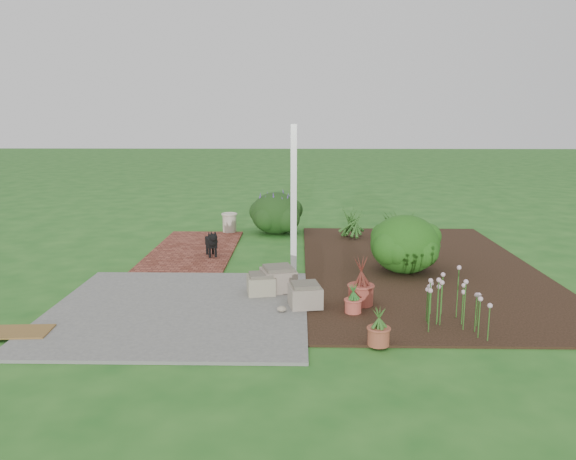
{
  "coord_description": "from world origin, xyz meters",
  "views": [
    {
      "loc": [
        0.4,
        -9.07,
        2.59
      ],
      "look_at": [
        0.2,
        0.4,
        0.7
      ],
      "focal_mm": 35.0,
      "sensor_mm": 36.0,
      "label": 1
    }
  ],
  "objects_px": {
    "cream_ceramic_urn": "(229,223)",
    "stone_trough_near": "(305,296)",
    "evergreen_shrub": "(405,242)",
    "black_dog": "(212,242)"
  },
  "relations": [
    {
      "from": "stone_trough_near",
      "to": "cream_ceramic_urn",
      "type": "distance_m",
      "value": 5.41
    },
    {
      "from": "stone_trough_near",
      "to": "evergreen_shrub",
      "type": "bearing_deg",
      "value": 48.09
    },
    {
      "from": "cream_ceramic_urn",
      "to": "evergreen_shrub",
      "type": "xyz_separation_m",
      "value": [
        3.39,
        -3.24,
        0.28
      ]
    },
    {
      "from": "black_dog",
      "to": "evergreen_shrub",
      "type": "relative_size",
      "value": 0.45
    },
    {
      "from": "black_dog",
      "to": "cream_ceramic_urn",
      "type": "relative_size",
      "value": 1.27
    },
    {
      "from": "cream_ceramic_urn",
      "to": "stone_trough_near",
      "type": "bearing_deg",
      "value": -71.91
    },
    {
      "from": "cream_ceramic_urn",
      "to": "evergreen_shrub",
      "type": "distance_m",
      "value": 4.7
    },
    {
      "from": "black_dog",
      "to": "stone_trough_near",
      "type": "bearing_deg",
      "value": -78.46
    },
    {
      "from": "stone_trough_near",
      "to": "evergreen_shrub",
      "type": "xyz_separation_m",
      "value": [
        1.71,
        1.9,
        0.34
      ]
    },
    {
      "from": "stone_trough_near",
      "to": "evergreen_shrub",
      "type": "distance_m",
      "value": 2.58
    }
  ]
}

